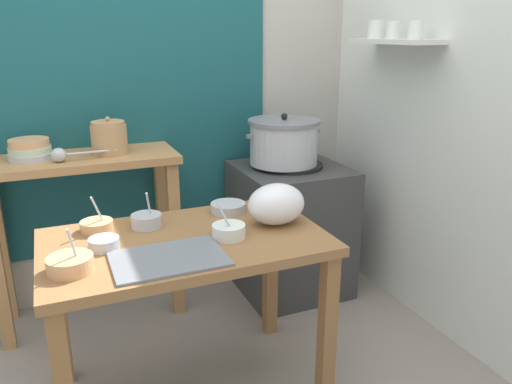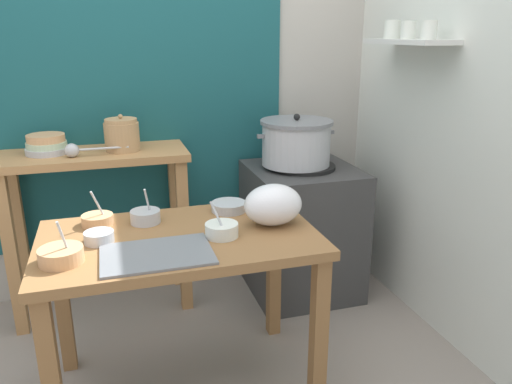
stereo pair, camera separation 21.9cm
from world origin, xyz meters
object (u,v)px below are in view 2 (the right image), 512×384
object	(u,v)px
prep_bowl_4	(61,255)
prep_bowl_0	(229,206)
plastic_bag	(273,205)
prep_bowl_2	(145,216)
serving_tray	(157,254)
back_shelf_table	(97,193)
prep_bowl_6	(222,229)
stove_block	(301,230)
clay_pot	(122,135)
steamer_pot	(296,142)
prep_table	(181,260)
prep_bowl_1	(97,219)
ladle	(75,150)
prep_bowl_5	(99,237)
prep_bowl_3	(265,203)
bowl_stack_enamel	(47,145)

from	to	relation	value
prep_bowl_4	prep_bowl_0	bearing A→B (deg)	26.71
plastic_bag	prep_bowl_2	distance (m)	0.54
serving_tray	prep_bowl_4	xyz separation A→B (m)	(-0.33, 0.04, 0.03)
back_shelf_table	prep_bowl_6	xyz separation A→B (m)	(0.48, -0.87, 0.07)
stove_block	clay_pot	bearing A→B (deg)	172.41
serving_tray	prep_bowl_2	distance (m)	0.35
back_shelf_table	prep_bowl_6	distance (m)	1.00
steamer_pot	prep_table	bearing A→B (deg)	-137.85
prep_table	clay_pot	bearing A→B (deg)	101.79
prep_bowl_6	prep_bowl_1	bearing A→B (deg)	149.73
ladle	back_shelf_table	bearing A→B (deg)	45.84
prep_bowl_0	prep_bowl_5	bearing A→B (deg)	-160.37
prep_bowl_1	prep_bowl_5	size ratio (longest dim) A/B	1.42
serving_tray	prep_bowl_3	distance (m)	0.65
prep_bowl_3	prep_bowl_6	world-z (taller)	prep_bowl_6
steamer_pot	prep_bowl_6	world-z (taller)	steamer_pot
prep_bowl_0	prep_bowl_2	xyz separation A→B (m)	(-0.37, -0.04, 0.01)
steamer_pot	clay_pot	xyz separation A→B (m)	(-0.94, 0.11, 0.08)
prep_bowl_3	serving_tray	bearing A→B (deg)	-144.94
serving_tray	prep_table	bearing A→B (deg)	57.91
prep_bowl_4	prep_bowl_5	distance (m)	0.19
stove_block	clay_pot	size ratio (longest dim) A/B	4.07
stove_block	prep_bowl_0	world-z (taller)	stove_block
stove_block	prep_bowl_3	size ratio (longest dim) A/B	6.85
prep_bowl_5	prep_bowl_6	bearing A→B (deg)	-9.70
stove_block	plastic_bag	xyz separation A→B (m)	(-0.41, -0.67, 0.42)
prep_bowl_1	prep_bowl_6	bearing A→B (deg)	-30.27
ladle	plastic_bag	size ratio (longest dim) A/B	1.25
prep_bowl_1	prep_bowl_0	bearing A→B (deg)	0.56
prep_bowl_4	prep_bowl_2	bearing A→B (deg)	44.18
ladle	serving_tray	world-z (taller)	ladle
prep_table	stove_block	world-z (taller)	stove_block
prep_bowl_3	prep_bowl_6	bearing A→B (deg)	-134.75
prep_bowl_0	prep_bowl_6	world-z (taller)	prep_bowl_6
serving_tray	prep_bowl_1	distance (m)	0.43
prep_table	prep_bowl_3	distance (m)	0.49
ladle	prep_bowl_0	xyz separation A→B (m)	(0.66, -0.50, -0.19)
prep_bowl_6	prep_bowl_3	bearing A→B (deg)	45.25
bowl_stack_enamel	serving_tray	xyz separation A→B (m)	(0.44, -1.01, -0.22)
prep_bowl_2	prep_bowl_1	bearing A→B (deg)	170.00
prep_bowl_4	prep_bowl_5	xyz separation A→B (m)	(0.13, 0.15, -0.01)
prep_table	prep_bowl_1	distance (m)	0.40
back_shelf_table	prep_bowl_2	distance (m)	0.66
prep_bowl_1	prep_bowl_3	world-z (taller)	prep_bowl_1
prep_bowl_1	serving_tray	bearing A→B (deg)	-61.61
bowl_stack_enamel	clay_pot	bearing A→B (deg)	-5.58
prep_bowl_2	prep_bowl_3	xyz separation A→B (m)	(0.54, 0.03, -0.01)
clay_pot	steamer_pot	bearing A→B (deg)	-6.71
prep_bowl_2	prep_bowl_0	bearing A→B (deg)	6.10
prep_bowl_3	clay_pot	bearing A→B (deg)	134.74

